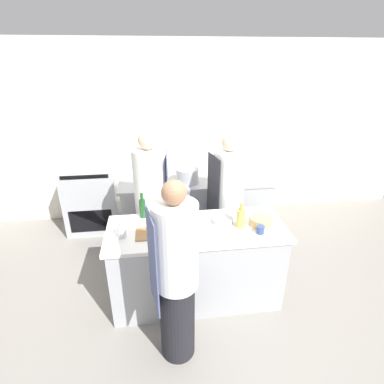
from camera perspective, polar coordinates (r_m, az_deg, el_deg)
ground_plane at (r=3.70m, az=0.74°, el=-18.96°), size 16.00×16.00×0.00m
wall_back at (r=4.94m, az=-2.74°, el=11.06°), size 8.00×0.06×2.80m
prep_counter at (r=3.40m, az=0.79°, el=-13.35°), size 1.86×0.75×0.91m
pass_counter at (r=4.48m, az=0.95°, el=-3.29°), size 2.22×0.58×0.91m
oven_range at (r=4.95m, az=-18.38°, el=-1.05°), size 0.78×0.67×1.03m
chef_at_prep_near at (r=2.59m, az=-3.09°, el=-15.87°), size 0.40×0.39×1.74m
chef_at_stove at (r=3.64m, az=-7.62°, el=-2.41°), size 0.41×0.39×1.82m
chef_at_pass_far at (r=3.91m, az=6.76°, el=-1.39°), size 0.44×0.43×1.71m
bottle_olive_oil at (r=3.03m, az=-13.24°, el=-7.22°), size 0.08×0.08×0.18m
bottle_vinegar at (r=3.33m, az=-9.40°, el=-3.00°), size 0.07×0.07×0.29m
bottle_wine at (r=3.14m, az=9.24°, el=-4.86°), size 0.09×0.09×0.28m
bowl_mixing_large at (r=3.24m, az=5.86°, el=-5.35°), size 0.23×0.23×0.06m
bowl_prep_small at (r=3.23m, az=-3.57°, el=-5.21°), size 0.27×0.27×0.07m
bowl_ceramic_blue at (r=3.25m, az=13.01°, el=-5.43°), size 0.24×0.24×0.09m
cup at (r=3.10m, az=12.92°, el=-7.03°), size 0.08×0.08×0.08m
cutting_board at (r=3.06m, az=-7.84°, el=-7.83°), size 0.31×0.25×0.01m
stockpot at (r=4.19m, az=-0.89°, el=3.13°), size 0.31×0.31×0.21m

